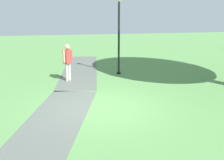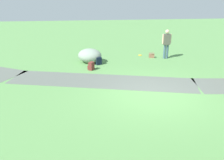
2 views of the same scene
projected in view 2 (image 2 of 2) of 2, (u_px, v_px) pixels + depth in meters
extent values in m
plane|color=#578B4B|center=(153.00, 95.00, 9.24)|extent=(48.00, 48.00, 0.00)
cube|color=#575E56|center=(102.00, 81.00, 10.69)|extent=(8.19, 3.72, 0.01)
ellipsoid|color=gray|center=(90.00, 56.00, 13.26)|extent=(1.76, 1.75, 0.75)
cylinder|color=#3C5967|center=(167.00, 52.00, 14.05)|extent=(0.13, 0.13, 0.80)
cylinder|color=#3C5967|center=(165.00, 52.00, 14.03)|extent=(0.13, 0.13, 0.80)
cube|color=#535448|center=(167.00, 39.00, 13.80)|extent=(0.36, 0.24, 0.60)
cylinder|color=beige|center=(171.00, 39.00, 13.81)|extent=(0.08, 0.08, 0.53)
cylinder|color=beige|center=(163.00, 39.00, 13.76)|extent=(0.08, 0.08, 0.53)
sphere|color=beige|center=(167.00, 32.00, 13.65)|extent=(0.22, 0.22, 0.22)
cube|color=#865B45|center=(152.00, 56.00, 14.25)|extent=(0.34, 0.19, 0.24)
torus|color=#865B45|center=(152.00, 53.00, 14.18)|extent=(0.33, 0.33, 0.02)
cube|color=black|center=(99.00, 61.00, 12.92)|extent=(0.33, 0.28, 0.40)
cube|color=#031531|center=(98.00, 62.00, 13.06)|extent=(0.20, 0.12, 0.18)
cube|color=maroon|center=(91.00, 66.00, 12.08)|extent=(0.32, 0.34, 0.40)
cube|color=maroon|center=(89.00, 67.00, 12.16)|extent=(0.16, 0.20, 0.18)
cylinder|color=gold|center=(140.00, 55.00, 14.82)|extent=(0.24, 0.24, 0.02)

